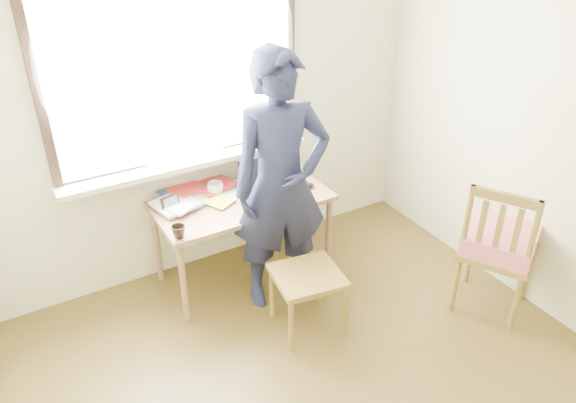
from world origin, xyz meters
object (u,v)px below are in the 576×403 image
person (281,185)px  mug_dark (179,232)px  mug_white (215,189)px  desk (242,207)px  work_chair (307,282)px  side_chair (499,244)px  laptop (267,187)px

person → mug_dark: bearing=-176.6°
mug_white → person: bearing=-62.6°
desk → work_chair: 0.78m
side_chair → work_chair: bearing=159.0°
mug_white → mug_dark: (-0.44, -0.41, -0.00)m
mug_dark → desk: bearing=23.5°
mug_dark → person: person is taller
mug_white → work_chair: 1.00m
mug_white → person: size_ratio=0.06×
laptop → side_chair: side_chair is taller
laptop → mug_dark: bearing=-163.9°
work_chair → side_chair: side_chair is taller
mug_white → mug_dark: size_ratio=1.25×
mug_dark → side_chair: 2.16m
side_chair → person: bearing=144.7°
laptop → mug_white: 0.38m
laptop → work_chair: laptop is taller
mug_dark → work_chair: size_ratio=0.19×
mug_white → side_chair: side_chair is taller
desk → mug_dark: (-0.58, -0.25, 0.11)m
desk → person: bearing=-69.8°
desk → work_chair: (0.11, -0.74, -0.23)m
work_chair → laptop: bearing=82.9°
desk → mug_dark: mug_dark is taller
desk → side_chair: 1.82m
laptop → mug_white: bearing=150.3°
desk → person: 0.49m
mug_dark → work_chair: (0.68, -0.49, -0.35)m
mug_dark → person: (0.71, -0.10, 0.20)m
desk → person: person is taller
desk → laptop: laptop is taller
side_chair → mug_dark: bearing=153.3°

